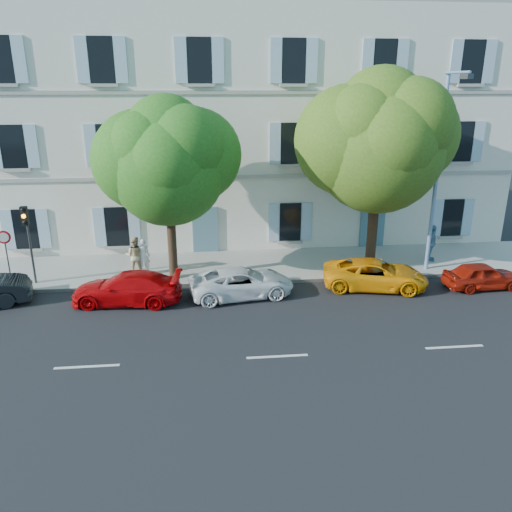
{
  "coord_description": "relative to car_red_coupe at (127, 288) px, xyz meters",
  "views": [
    {
      "loc": [
        -2.16,
        -18.05,
        8.31
      ],
      "look_at": [
        -0.07,
        2.0,
        1.4
      ],
      "focal_mm": 35.0,
      "sensor_mm": 36.0,
      "label": 1
    }
  ],
  "objects": [
    {
      "name": "pedestrian_c",
      "position": [
        14.15,
        3.28,
        0.41
      ],
      "size": [
        0.8,
        1.13,
        1.79
      ],
      "primitive_type": "imported",
      "rotation": [
        0.0,
        0.0,
        1.18
      ],
      "color": "teal",
      "rests_on": "sidewalk"
    },
    {
      "name": "tree_right",
      "position": [
        10.78,
        2.35,
        5.08
      ],
      "size": [
        5.62,
        5.62,
        8.67
      ],
      "color": "#3A2819",
      "rests_on": "sidewalk"
    },
    {
      "name": "traffic_light",
      "position": [
        -4.24,
        2.12,
        2.01
      ],
      "size": [
        0.28,
        0.39,
        3.44
      ],
      "color": "#383A3D",
      "rests_on": "sidewalk"
    },
    {
      "name": "building",
      "position": [
        5.39,
        9.38,
        5.37
      ],
      "size": [
        28.0,
        7.0,
        12.0
      ],
      "primitive_type": "cube",
      "color": "silver",
      "rests_on": "ground"
    },
    {
      "name": "car_red_hatchback",
      "position": [
        15.0,
        -0.0,
        -0.06
      ],
      "size": [
        3.39,
        1.52,
        1.13
      ],
      "primitive_type": "imported",
      "rotation": [
        0.0,
        0.0,
        1.63
      ],
      "color": "#9B1709",
      "rests_on": "ground"
    },
    {
      "name": "tree_left",
      "position": [
        1.73,
        2.24,
        4.44
      ],
      "size": [
        4.93,
        4.93,
        7.65
      ],
      "color": "#3A2819",
      "rests_on": "sidewalk"
    },
    {
      "name": "street_lamp",
      "position": [
        13.46,
        2.01,
        4.45
      ],
      "size": [
        0.39,
        1.87,
        8.71
      ],
      "color": "#7293BF",
      "rests_on": "sidewalk"
    },
    {
      "name": "sidewalk",
      "position": [
        5.39,
        3.63,
        -0.55
      ],
      "size": [
        36.0,
        4.5,
        0.15
      ],
      "primitive_type": "cube",
      "color": "#A09E96",
      "rests_on": "ground"
    },
    {
      "name": "kerb",
      "position": [
        5.39,
        1.46,
        -0.55
      ],
      "size": [
        36.0,
        0.16,
        0.16
      ],
      "primitive_type": "cube",
      "color": "#9E998E",
      "rests_on": "ground"
    },
    {
      "name": "ground",
      "position": [
        5.39,
        -0.82,
        -0.63
      ],
      "size": [
        90.0,
        90.0,
        0.0
      ],
      "primitive_type": "plane",
      "color": "black"
    },
    {
      "name": "car_yellow_supercar",
      "position": [
        10.41,
        0.51,
        -0.01
      ],
      "size": [
        4.75,
        2.9,
        1.23
      ],
      "primitive_type": "imported",
      "rotation": [
        0.0,
        0.0,
        1.37
      ],
      "color": "#FF9F0A",
      "rests_on": "ground"
    },
    {
      "name": "pedestrian_a",
      "position": [
        0.35,
        2.9,
        0.35
      ],
      "size": [
        0.65,
        0.47,
        1.66
      ],
      "primitive_type": "imported",
      "rotation": [
        0.0,
        0.0,
        3.26
      ],
      "color": "white",
      "rests_on": "sidewalk"
    },
    {
      "name": "car_red_coupe",
      "position": [
        0.0,
        0.0,
        0.0
      ],
      "size": [
        4.49,
        2.19,
        1.26
      ],
      "primitive_type": "imported",
      "rotation": [
        0.0,
        0.0,
        4.61
      ],
      "color": "#C20508",
      "rests_on": "ground"
    },
    {
      "name": "road_sign",
      "position": [
        -5.21,
        2.1,
        1.27
      ],
      "size": [
        0.56,
        0.11,
        2.42
      ],
      "color": "#383A3D",
      "rests_on": "sidewalk"
    },
    {
      "name": "pedestrian_b",
      "position": [
        -0.02,
        2.88,
        0.4
      ],
      "size": [
        0.93,
        0.77,
        1.77
      ],
      "primitive_type": "imported",
      "rotation": [
        0.0,
        0.0,
        3.02
      ],
      "color": "#CEB383",
      "rests_on": "sidewalk"
    },
    {
      "name": "car_white_coupe",
      "position": [
        4.62,
        0.22,
        -0.03
      ],
      "size": [
        4.54,
        2.58,
        1.2
      ],
      "primitive_type": "imported",
      "rotation": [
        0.0,
        0.0,
        1.71
      ],
      "color": "white",
      "rests_on": "ground"
    }
  ]
}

